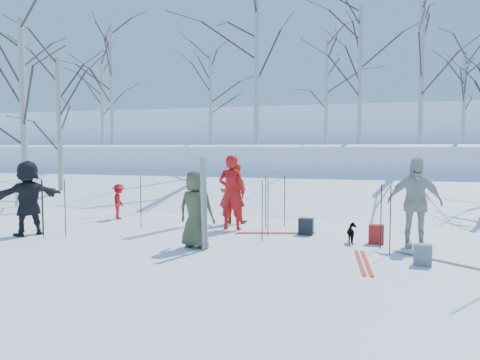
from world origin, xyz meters
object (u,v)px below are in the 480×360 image
(skier_cream_east, at_px, (415,203))
(dog, at_px, (353,233))
(skier_grey_west, at_px, (28,198))
(backpack_red, at_px, (376,234))
(backpack_dark, at_px, (306,226))
(skier_olive_center, at_px, (196,209))
(skier_red_north, at_px, (232,192))
(skier_redor_behind, at_px, (234,193))
(skier_red_seated, at_px, (119,201))
(backpack_grey, at_px, (423,255))

(skier_cream_east, height_order, dog, skier_cream_east)
(skier_grey_west, relative_size, backpack_red, 4.25)
(backpack_dark, bearing_deg, dog, -31.80)
(skier_olive_center, bearing_deg, dog, -150.32)
(dog, bearing_deg, skier_red_north, -28.48)
(backpack_dark, bearing_deg, skier_red_north, 175.07)
(skier_red_north, distance_m, skier_grey_west, 4.88)
(skier_redor_behind, bearing_deg, skier_red_north, 103.93)
(skier_redor_behind, height_order, skier_red_seated, skier_redor_behind)
(skier_red_north, xyz_separation_m, backpack_dark, (1.92, -0.17, -0.75))
(skier_grey_west, bearing_deg, backpack_red, 132.23)
(backpack_grey, bearing_deg, skier_olive_center, 177.23)
(skier_cream_east, relative_size, backpack_dark, 4.71)
(skier_cream_east, bearing_deg, backpack_dark, 154.38)
(dog, distance_m, backpack_red, 0.50)
(skier_red_seated, relative_size, backpack_red, 2.46)
(skier_cream_east, bearing_deg, skier_red_north, 159.92)
(dog, bearing_deg, skier_redor_behind, -42.47)
(skier_cream_east, relative_size, skier_grey_west, 1.06)
(skier_cream_east, relative_size, backpack_red, 4.49)
(skier_grey_west, distance_m, backpack_red, 8.08)
(skier_grey_west, bearing_deg, skier_red_north, 148.39)
(backpack_red, bearing_deg, backpack_grey, -64.48)
(skier_grey_west, bearing_deg, backpack_grey, 120.24)
(backpack_red, distance_m, backpack_dark, 1.73)
(skier_red_seated, relative_size, skier_grey_west, 0.58)
(skier_olive_center, height_order, dog, skier_olive_center)
(skier_red_north, height_order, skier_cream_east, skier_red_north)
(backpack_grey, height_order, backpack_dark, backpack_dark)
(dog, bearing_deg, skier_cream_east, 164.86)
(backpack_grey, bearing_deg, backpack_dark, 136.64)
(skier_olive_center, height_order, backpack_grey, skier_olive_center)
(skier_olive_center, height_order, skier_redor_behind, skier_redor_behind)
(skier_grey_west, xyz_separation_m, backpack_red, (7.93, 1.38, -0.68))
(skier_olive_center, distance_m, skier_red_north, 2.26)
(skier_olive_center, distance_m, skier_red_seated, 4.67)
(skier_olive_center, distance_m, skier_grey_west, 4.35)
(skier_cream_east, xyz_separation_m, skier_grey_west, (-8.68, -1.22, -0.05))
(skier_red_seated, bearing_deg, backpack_red, -121.16)
(skier_red_north, height_order, skier_red_seated, skier_red_north)
(skier_olive_center, relative_size, skier_redor_behind, 0.98)
(skier_redor_behind, height_order, skier_cream_east, skier_cream_east)
(skier_olive_center, relative_size, skier_red_seated, 1.57)
(skier_olive_center, bearing_deg, skier_grey_west, 4.06)
(skier_red_north, bearing_deg, backpack_red, 168.39)
(skier_grey_west, height_order, backpack_red, skier_grey_west)
(skier_olive_center, relative_size, skier_red_north, 0.85)
(skier_grey_west, bearing_deg, skier_cream_east, 130.36)
(skier_red_seated, distance_m, backpack_dark, 5.67)
(skier_olive_center, distance_m, skier_redor_behind, 3.31)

